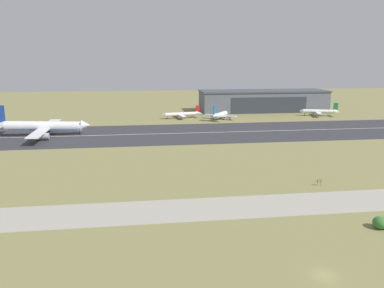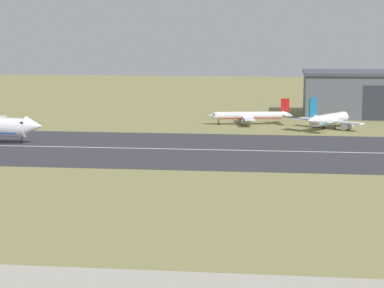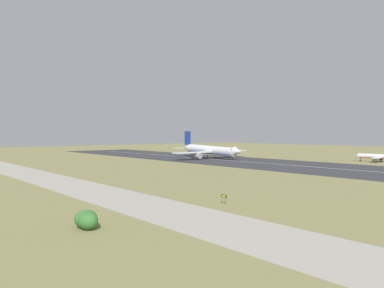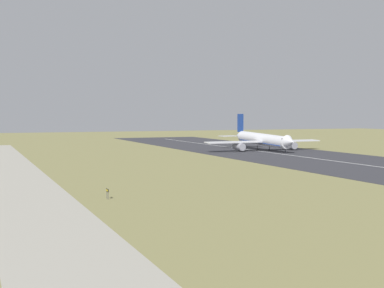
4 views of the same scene
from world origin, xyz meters
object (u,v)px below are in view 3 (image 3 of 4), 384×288
at_px(airplane_landing, 210,150).
at_px(runway_sign, 224,197).
at_px(airplane_parked_west, 381,157).
at_px(shrub_clump, 87,220).

distance_m(airplane_landing, runway_sign, 131.52).
relative_size(airplane_landing, airplane_parked_west, 2.02).
relative_size(airplane_parked_west, runway_sign, 14.17).
height_order(airplane_parked_west, shrub_clump, airplane_parked_west).
relative_size(airplane_parked_west, shrub_clump, 5.76).
distance_m(airplane_landing, airplane_parked_west, 84.20).
height_order(airplane_parked_west, runway_sign, airplane_parked_west).
xyz_separation_m(airplane_landing, shrub_clump, (98.67, -116.16, -3.10)).
xyz_separation_m(shrub_clump, runway_sign, (-0.61, 28.57, 0.04)).
bearing_deg(shrub_clump, runway_sign, 91.22).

